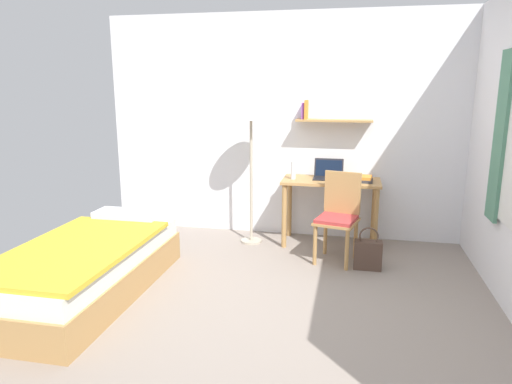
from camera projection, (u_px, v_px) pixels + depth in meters
name	position (u px, v px, depth m)	size (l,w,h in m)	color
ground_plane	(253.00, 306.00, 3.84)	(5.28, 5.28, 0.00)	gray
wall_back	(289.00, 127.00, 5.48)	(4.40, 0.27, 2.60)	white
bed	(87.00, 268.00, 4.02)	(0.94, 2.02, 0.54)	#B2844C
desk	(331.00, 193.00, 5.22)	(1.08, 0.52, 0.75)	#B2844C
desk_chair	(338.00, 214.00, 4.76)	(0.49, 0.50, 0.91)	#B2844C
standing_lamp	(251.00, 116.00, 5.10)	(0.43, 0.43, 1.64)	#B2A893
laptop	(328.00, 174.00, 5.24)	(0.33, 0.23, 0.22)	black
water_bottle	(293.00, 170.00, 5.21)	(0.06, 0.06, 0.20)	silver
book_stack	(365.00, 179.00, 5.07)	(0.19, 0.22, 0.06)	#333338
handbag	(368.00, 254.00, 4.59)	(0.27, 0.13, 0.43)	#4C382D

